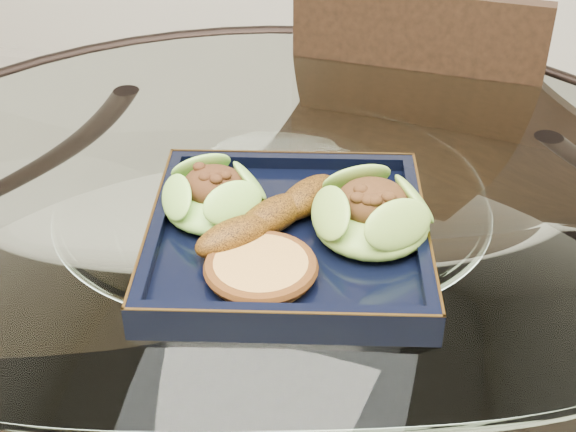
# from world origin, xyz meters

# --- Properties ---
(dining_table) EXTENTS (1.13, 1.13, 0.77)m
(dining_table) POSITION_xyz_m (-0.00, -0.00, 0.60)
(dining_table) COLOR white
(dining_table) RESTS_ON ground
(dining_chair) EXTENTS (0.40, 0.40, 0.87)m
(dining_chair) POSITION_xyz_m (0.09, 0.34, 0.49)
(dining_chair) COLOR #321D10
(dining_chair) RESTS_ON ground
(navy_plate) EXTENTS (0.32, 0.32, 0.02)m
(navy_plate) POSITION_xyz_m (0.02, -0.03, 0.77)
(navy_plate) COLOR black
(navy_plate) RESTS_ON dining_table
(lettuce_wrap_left) EXTENTS (0.13, 0.13, 0.04)m
(lettuce_wrap_left) POSITION_xyz_m (-0.06, -0.01, 0.80)
(lettuce_wrap_left) COLOR #68A830
(lettuce_wrap_left) RESTS_ON navy_plate
(lettuce_wrap_right) EXTENTS (0.13, 0.13, 0.04)m
(lettuce_wrap_right) POSITION_xyz_m (0.10, -0.01, 0.80)
(lettuce_wrap_right) COLOR olive
(lettuce_wrap_right) RESTS_ON navy_plate
(roasted_plantain) EXTENTS (0.12, 0.17, 0.03)m
(roasted_plantain) POSITION_xyz_m (0.01, -0.02, 0.80)
(roasted_plantain) COLOR #64390A
(roasted_plantain) RESTS_ON navy_plate
(crumb_patty) EXTENTS (0.11, 0.11, 0.02)m
(crumb_patty) POSITION_xyz_m (0.01, -0.10, 0.79)
(crumb_patty) COLOR #CA9043
(crumb_patty) RESTS_ON navy_plate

